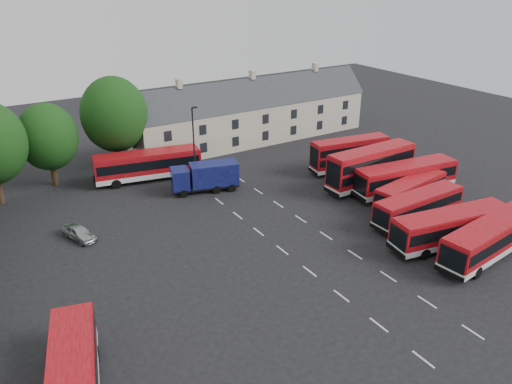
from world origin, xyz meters
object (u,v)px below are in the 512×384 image
bus_row_a (491,237)px  bus_dd_south (371,165)px  silver_car (79,232)px  box_truck (206,176)px  bus_west (73,383)px  lamppost (194,146)px

bus_row_a → bus_dd_south: (1.99, 16.69, 0.62)m
silver_car → bus_dd_south: bearing=-29.1°
silver_car → box_truck: bearing=-6.2°
bus_dd_south → bus_west: 39.23m
bus_west → box_truck: (19.98, 23.40, -0.11)m
bus_dd_south → bus_west: bearing=-158.8°
silver_car → lamppost: (14.35, 5.00, 4.37)m
silver_car → lamppost: size_ratio=0.42×
bus_west → lamppost: lamppost is taller
box_truck → silver_car: size_ratio=1.98×
bus_dd_south → lamppost: (-17.00, 10.25, 2.42)m
box_truck → lamppost: bearing=126.8°
bus_dd_south → box_truck: 18.66m
silver_car → bus_west: bearing=-123.9°
bus_west → box_truck: size_ratio=1.50×
bus_dd_south → silver_car: 31.84m
lamppost → bus_west: bearing=-128.0°
box_truck → silver_car: box_truck is taller
bus_dd_south → silver_car: size_ratio=2.86×
bus_west → bus_row_a: bearing=-79.3°
box_truck → lamppost: lamppost is taller
bus_west → silver_car: 20.51m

